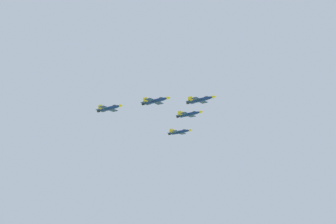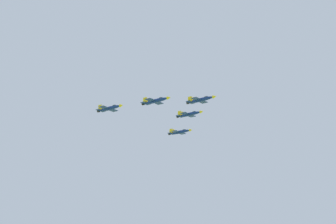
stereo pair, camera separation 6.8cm
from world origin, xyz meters
The scene contains 5 objects.
jet_lead centered at (-20.18, -15.41, 110.04)m, with size 11.20×17.75×3.76m.
jet_left_wingman centered at (-38.16, -29.62, 109.01)m, with size 11.16×17.72×3.74m.
jet_right_wingman centered at (-9.06, -35.44, 109.10)m, with size 11.45×18.22×3.85m.
jet_left_outer centered at (-56.14, -43.82, 104.33)m, with size 11.19×17.73×3.75m.
jet_right_outer centered at (2.06, -55.48, 104.87)m, with size 10.94×17.42×3.68m.
Camera 1 is at (161.63, 56.44, 44.82)m, focal length 43.33 mm.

